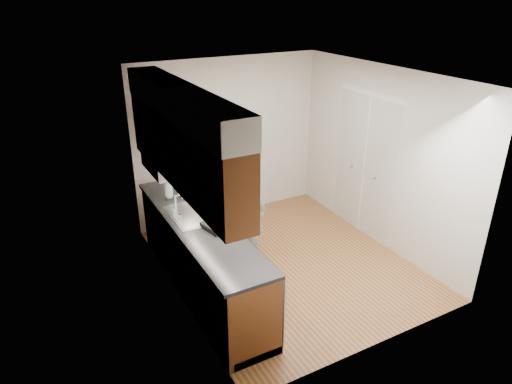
{
  "coord_description": "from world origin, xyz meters",
  "views": [
    {
      "loc": [
        -2.83,
        -4.4,
        3.4
      ],
      "look_at": [
        -0.32,
        0.25,
        1.03
      ],
      "focal_mm": 32.0,
      "sensor_mm": 36.0,
      "label": 1
    }
  ],
  "objects_px": {
    "person": "(244,194)",
    "soap_bottle_b": "(185,191)",
    "soap_bottle_a": "(168,187)",
    "dish_rack": "(221,224)",
    "soda_can": "(189,191)"
  },
  "relations": [
    {
      "from": "person",
      "to": "dish_rack",
      "type": "bearing_deg",
      "value": 113.16
    },
    {
      "from": "soda_can",
      "to": "dish_rack",
      "type": "bearing_deg",
      "value": -89.01
    },
    {
      "from": "person",
      "to": "soap_bottle_b",
      "type": "height_order",
      "value": "person"
    },
    {
      "from": "soap_bottle_a",
      "to": "soap_bottle_b",
      "type": "distance_m",
      "value": 0.21
    },
    {
      "from": "soda_can",
      "to": "person",
      "type": "bearing_deg",
      "value": -40.82
    },
    {
      "from": "soap_bottle_a",
      "to": "soap_bottle_b",
      "type": "height_order",
      "value": "soap_bottle_a"
    },
    {
      "from": "person",
      "to": "dish_rack",
      "type": "xyz_separation_m",
      "value": [
        -0.55,
        -0.5,
        -0.05
      ]
    },
    {
      "from": "soap_bottle_a",
      "to": "soap_bottle_b",
      "type": "bearing_deg",
      "value": -29.04
    },
    {
      "from": "soap_bottle_b",
      "to": "soap_bottle_a",
      "type": "bearing_deg",
      "value": 150.96
    },
    {
      "from": "soap_bottle_a",
      "to": "soda_can",
      "type": "relative_size",
      "value": 2.42
    },
    {
      "from": "person",
      "to": "soda_can",
      "type": "height_order",
      "value": "person"
    },
    {
      "from": "soap_bottle_a",
      "to": "soda_can",
      "type": "xyz_separation_m",
      "value": [
        0.25,
        -0.05,
        -0.09
      ]
    },
    {
      "from": "soda_can",
      "to": "soap_bottle_a",
      "type": "bearing_deg",
      "value": 167.78
    },
    {
      "from": "soda_can",
      "to": "dish_rack",
      "type": "height_order",
      "value": "soda_can"
    },
    {
      "from": "soap_bottle_b",
      "to": "soda_can",
      "type": "distance_m",
      "value": 0.09
    }
  ]
}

